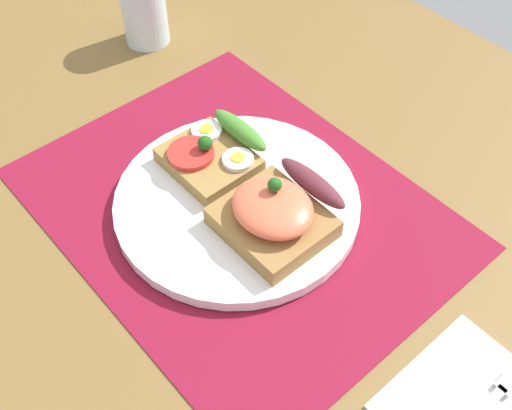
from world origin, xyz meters
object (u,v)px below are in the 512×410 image
object	(u,v)px
sandwich_salmon	(278,211)
sandwich_egg_tomato	(214,153)
napkin	(473,408)
plate	(237,202)
drinking_glass	(144,9)
fork	(483,410)

from	to	relation	value
sandwich_salmon	sandwich_egg_tomato	bearing A→B (deg)	176.37
napkin	plate	bearing A→B (deg)	-178.95
drinking_glass	plate	bearing A→B (deg)	-18.32
sandwich_egg_tomato	fork	distance (cm)	35.78
plate	fork	world-z (taller)	plate
napkin	drinking_glass	distance (cm)	61.55
fork	sandwich_egg_tomato	bearing A→B (deg)	178.94
plate	fork	bearing A→B (deg)	1.48
plate	sandwich_salmon	distance (cm)	6.15
sandwich_salmon	drinking_glass	bearing A→B (deg)	165.34
sandwich_egg_tomato	fork	world-z (taller)	sandwich_egg_tomato
sandwich_salmon	plate	bearing A→B (deg)	-172.24
fork	drinking_glass	size ratio (longest dim) A/B	1.48
sandwich_egg_tomato	napkin	bearing A→B (deg)	-1.47
sandwich_egg_tomato	sandwich_salmon	world-z (taller)	sandwich_salmon
sandwich_salmon	drinking_glass	size ratio (longest dim) A/B	1.12
fork	drinking_glass	world-z (taller)	drinking_glass
plate	sandwich_egg_tomato	distance (cm)	6.08
napkin	sandwich_egg_tomato	bearing A→B (deg)	178.53
plate	drinking_glass	bearing A→B (deg)	161.68
sandwich_salmon	drinking_glass	distance (cm)	37.73
sandwich_egg_tomato	fork	xyz separation A→B (cm)	(35.71, -0.66, -2.24)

